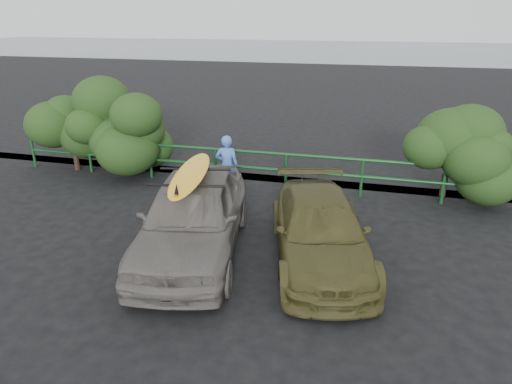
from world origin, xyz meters
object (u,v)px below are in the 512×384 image
man (227,166)px  surfboard (191,174)px  guardrail (250,169)px  sedan (193,216)px  olive_vehicle (320,230)px

man → surfboard: (0.30, -3.06, 0.84)m
guardrail → man: 0.97m
sedan → olive_vehicle: bearing=-3.0°
sedan → surfboard: size_ratio=1.68×
surfboard → olive_vehicle: bearing=-3.0°
man → surfboard: surfboard is taller
guardrail → sedan: size_ratio=3.04×
sedan → surfboard: bearing=-114.9°
guardrail → olive_vehicle: (2.37, -3.56, 0.09)m
olive_vehicle → man: 3.88m
sedan → man: 3.08m
guardrail → olive_vehicle: olive_vehicle is taller
olive_vehicle → surfboard: (-2.46, -0.34, 1.04)m
guardrail → sedan: (-0.09, -3.90, 0.26)m
guardrail → surfboard: surfboard is taller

